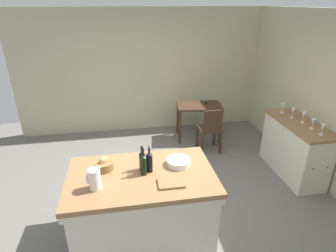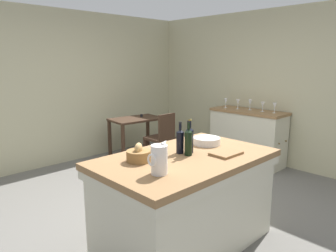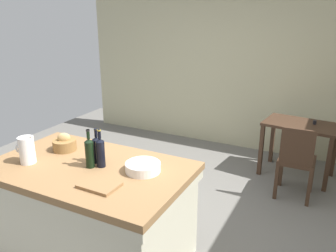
# 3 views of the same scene
# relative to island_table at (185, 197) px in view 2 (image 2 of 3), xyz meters

# --- Properties ---
(ground_plane) EXTENTS (6.76, 6.76, 0.00)m
(ground_plane) POSITION_rel_island_table_xyz_m (0.34, 0.64, -0.48)
(ground_plane) COLOR #66635E
(wall_back) EXTENTS (5.32, 0.12, 2.60)m
(wall_back) POSITION_rel_island_table_xyz_m (0.34, 3.24, 0.82)
(wall_back) COLOR #B7B28E
(wall_back) RESTS_ON ground
(wall_right) EXTENTS (0.12, 5.20, 2.60)m
(wall_right) POSITION_rel_island_table_xyz_m (2.94, 0.64, 0.82)
(wall_right) COLOR #B7B28E
(wall_right) RESTS_ON ground
(island_table) EXTENTS (1.68, 1.03, 0.90)m
(island_table) POSITION_rel_island_table_xyz_m (0.00, 0.00, 0.00)
(island_table) COLOR olive
(island_table) RESTS_ON ground
(side_cabinet) EXTENTS (0.52, 1.30, 0.93)m
(side_cabinet) POSITION_rel_island_table_xyz_m (2.60, 0.94, -0.01)
(side_cabinet) COLOR olive
(side_cabinet) RESTS_ON ground
(writing_desk) EXTENTS (0.96, 0.66, 0.79)m
(writing_desk) POSITION_rel_island_table_xyz_m (1.40, 2.51, 0.14)
(writing_desk) COLOR #3D281C
(writing_desk) RESTS_ON ground
(wooden_chair) EXTENTS (0.40, 0.40, 0.90)m
(wooden_chair) POSITION_rel_island_table_xyz_m (1.45, 1.88, 0.01)
(wooden_chair) COLOR #3D281C
(wooden_chair) RESTS_ON ground
(pitcher) EXTENTS (0.17, 0.13, 0.27)m
(pitcher) POSITION_rel_island_table_xyz_m (-0.50, -0.18, 0.53)
(pitcher) COLOR white
(pitcher) RESTS_ON island_table
(wash_bowl) EXTENTS (0.28, 0.28, 0.07)m
(wash_bowl) POSITION_rel_island_table_xyz_m (0.46, 0.12, 0.45)
(wash_bowl) COLOR white
(wash_bowl) RESTS_ON island_table
(bread_basket) EXTENTS (0.21, 0.21, 0.17)m
(bread_basket) POSITION_rel_island_table_xyz_m (-0.42, 0.18, 0.47)
(bread_basket) COLOR olive
(bread_basket) RESTS_ON island_table
(cutting_board) EXTENTS (0.29, 0.21, 0.02)m
(cutting_board) POSITION_rel_island_table_xyz_m (0.30, -0.24, 0.43)
(cutting_board) COLOR olive
(cutting_board) RESTS_ON island_table
(wine_bottle_dark) EXTENTS (0.07, 0.07, 0.32)m
(wine_bottle_dark) POSITION_rel_island_table_xyz_m (0.10, 0.05, 0.54)
(wine_bottle_dark) COLOR black
(wine_bottle_dark) RESTS_ON island_table
(wine_bottle_amber) EXTENTS (0.07, 0.07, 0.30)m
(wine_bottle_amber) POSITION_rel_island_table_xyz_m (0.02, 0.10, 0.54)
(wine_bottle_amber) COLOR black
(wine_bottle_amber) RESTS_ON island_table
(wine_bottle_green) EXTENTS (0.07, 0.07, 0.33)m
(wine_bottle_green) POSITION_rel_island_table_xyz_m (0.03, -0.00, 0.55)
(wine_bottle_green) COLOR black
(wine_bottle_green) RESTS_ON island_table
(wine_glass_far_left) EXTENTS (0.07, 0.07, 0.17)m
(wine_glass_far_left) POSITION_rel_island_table_xyz_m (2.64, 0.50, 0.56)
(wine_glass_far_left) COLOR white
(wine_glass_far_left) RESTS_ON side_cabinet
(wine_glass_left) EXTENTS (0.07, 0.07, 0.16)m
(wine_glass_left) POSITION_rel_island_table_xyz_m (2.64, 0.71, 0.56)
(wine_glass_left) COLOR white
(wine_glass_left) RESTS_ON side_cabinet
(wine_glass_middle) EXTENTS (0.07, 0.07, 0.18)m
(wine_glass_middle) POSITION_rel_island_table_xyz_m (2.64, 0.95, 0.57)
(wine_glass_middle) COLOR white
(wine_glass_middle) RESTS_ON side_cabinet
(wine_glass_right) EXTENTS (0.07, 0.07, 0.17)m
(wine_glass_right) POSITION_rel_island_table_xyz_m (2.59, 1.16, 0.57)
(wine_glass_right) COLOR white
(wine_glass_right) RESTS_ON side_cabinet
(wine_glass_far_right) EXTENTS (0.07, 0.07, 0.17)m
(wine_glass_far_right) POSITION_rel_island_table_xyz_m (2.55, 1.39, 0.57)
(wine_glass_far_right) COLOR white
(wine_glass_far_right) RESTS_ON side_cabinet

